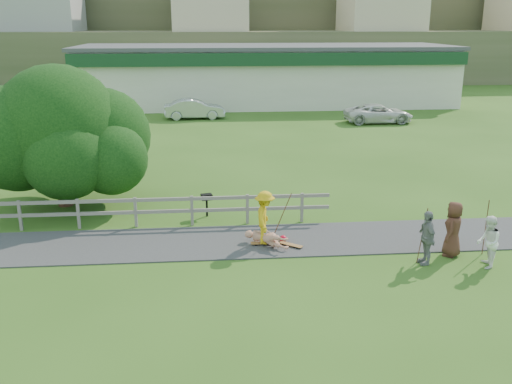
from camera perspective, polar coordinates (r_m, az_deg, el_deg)
ground at (r=17.78m, az=-0.05°, el=-6.75°), size 260.00×260.00×0.00m
path at (r=19.15m, az=-0.45°, el=-4.92°), size 34.00×3.00×0.04m
fence at (r=20.80m, az=-13.66°, el=-1.58°), size 15.05×0.10×1.10m
strip_mall at (r=51.67m, az=0.95°, el=11.68°), size 32.50×10.75×5.10m
skater_rider at (r=18.52m, az=0.88°, el=-2.85°), size 0.81×1.22×1.76m
skater_fallen at (r=18.61m, az=1.04°, el=-4.68°), size 1.35×1.45×0.58m
spectator_a at (r=18.30m, az=22.22°, el=-4.66°), size 0.81×0.92×1.59m
spectator_b at (r=17.93m, az=16.70°, el=-4.38°), size 0.43×0.99×1.68m
spectator_c at (r=18.78m, az=19.11°, el=-3.51°), size 0.94×1.03×1.76m
car_silver at (r=43.68m, az=-6.19°, el=8.26°), size 4.64×1.88×1.50m
car_white at (r=42.60m, az=12.15°, el=7.68°), size 4.95×2.35×1.36m
tree at (r=23.55m, az=-18.96°, el=3.97°), size 7.72×7.72×4.51m
bbq at (r=21.54m, az=-4.94°, el=-1.33°), size 0.46×0.39×0.87m
longboard_rider at (r=18.81m, az=0.87°, el=-5.23°), size 0.91×0.23×0.10m
longboard_fallen at (r=18.71m, az=3.51°, el=-5.40°), size 0.77×0.67×0.09m
helmet at (r=19.07m, az=2.72°, el=-4.71°), size 0.24×0.24×0.24m
pole_rider at (r=18.95m, az=2.56°, el=-2.35°), size 0.03×0.03×1.79m
pole_spec_left at (r=17.93m, az=16.29°, el=-4.20°), size 0.03×0.03×1.77m
pole_spec_right at (r=19.21m, az=21.98°, el=-3.31°), size 0.03×0.03×1.80m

